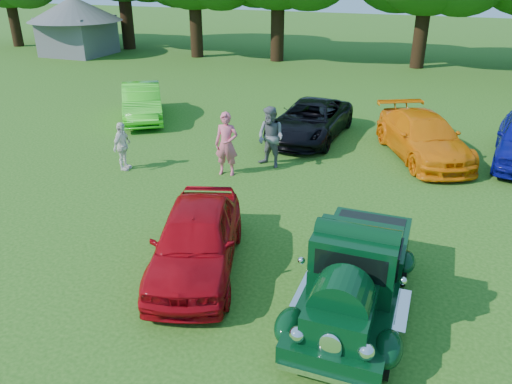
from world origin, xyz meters
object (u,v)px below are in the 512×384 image
(spectator_pink, at_px, (227,144))
(red_convertible, at_px, (196,239))
(spectator_grey, at_px, (271,137))
(spectator_white, at_px, (122,146))
(back_car_lime, at_px, (142,102))
(gazebo, at_px, (76,19))
(hero_pickup, at_px, (355,275))
(back_car_orange, at_px, (423,137))
(back_car_black, at_px, (310,120))

(spectator_pink, bearing_deg, red_convertible, -81.34)
(spectator_grey, relative_size, spectator_white, 1.27)
(spectator_pink, bearing_deg, back_car_lime, 135.11)
(gazebo, bearing_deg, red_convertible, -46.94)
(back_car_lime, relative_size, spectator_grey, 2.23)
(hero_pickup, distance_m, back_car_lime, 14.24)
(back_car_orange, bearing_deg, spectator_white, -179.44)
(red_convertible, bearing_deg, back_car_orange, 47.65)
(spectator_white, bearing_deg, red_convertible, -136.33)
(hero_pickup, xyz_separation_m, back_car_orange, (0.63, 8.94, -0.04))
(spectator_pink, xyz_separation_m, spectator_white, (-3.21, -0.78, -0.21))
(back_car_black, height_order, gazebo, gazebo)
(spectator_pink, relative_size, spectator_white, 1.28)
(back_car_lime, relative_size, back_car_black, 0.89)
(red_convertible, xyz_separation_m, spectator_grey, (-0.48, 6.13, 0.26))
(gazebo, bearing_deg, back_car_lime, -43.50)
(back_car_lime, bearing_deg, spectator_pink, -70.06)
(back_car_black, relative_size, back_car_orange, 1.00)
(spectator_white, bearing_deg, spectator_pink, -80.70)
(spectator_white, bearing_deg, back_car_orange, -67.18)
(back_car_lime, bearing_deg, hero_pickup, -75.19)
(back_car_orange, bearing_deg, gazebo, 125.34)
(back_car_lime, relative_size, gazebo, 0.68)
(spectator_grey, bearing_deg, gazebo, 161.61)
(back_car_lime, relative_size, spectator_pink, 2.21)
(hero_pickup, height_order, spectator_grey, spectator_grey)
(hero_pickup, xyz_separation_m, gazebo, (-23.60, 21.86, 1.65))
(back_car_black, bearing_deg, spectator_grey, -94.53)
(hero_pickup, bearing_deg, red_convertible, 176.55)
(back_car_lime, height_order, gazebo, gazebo)
(hero_pickup, distance_m, gazebo, 32.21)
(spectator_pink, relative_size, spectator_grey, 1.01)
(back_car_orange, bearing_deg, back_car_black, 144.30)
(red_convertible, bearing_deg, gazebo, 115.29)
(spectator_pink, distance_m, spectator_white, 3.31)
(spectator_grey, bearing_deg, back_car_lime, 174.53)
(hero_pickup, relative_size, spectator_pink, 2.27)
(red_convertible, bearing_deg, hero_pickup, -21.22)
(spectator_grey, bearing_deg, red_convertible, -65.75)
(hero_pickup, xyz_separation_m, back_car_black, (-3.42, 9.59, -0.08))
(back_car_black, xyz_separation_m, spectator_pink, (-1.46, -4.34, 0.30))
(spectator_white, distance_m, gazebo, 23.36)
(spectator_white, height_order, gazebo, gazebo)
(hero_pickup, relative_size, red_convertible, 1.06)
(back_car_orange, relative_size, spectator_white, 3.19)
(red_convertible, bearing_deg, spectator_pink, 88.99)
(hero_pickup, relative_size, gazebo, 0.69)
(back_car_lime, height_order, spectator_pink, spectator_pink)
(back_car_black, bearing_deg, hero_pickup, -67.53)
(red_convertible, distance_m, spectator_grey, 6.15)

